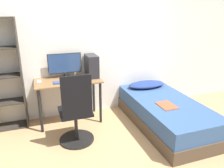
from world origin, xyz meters
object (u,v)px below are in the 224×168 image
(office_chair, at_px, (76,117))
(monitor, at_px, (65,64))
(bed, at_px, (165,113))
(keyboard, at_px, (67,82))
(pc_tower, at_px, (92,66))

(office_chair, relative_size, monitor, 1.91)
(office_chair, height_order, bed, office_chair)
(bed, height_order, keyboard, keyboard)
(monitor, height_order, pc_tower, monitor)
(bed, distance_m, keyboard, 1.71)
(keyboard, relative_size, pc_tower, 1.09)
(monitor, bearing_deg, pc_tower, -11.98)
(office_chair, xyz_separation_m, bed, (1.49, 0.03, -0.20))
(bed, relative_size, pc_tower, 5.04)
(office_chair, height_order, monitor, monitor)
(monitor, bearing_deg, keyboard, -95.23)
(monitor, bearing_deg, office_chair, -89.76)
(bed, relative_size, monitor, 3.41)
(bed, xyz_separation_m, monitor, (-1.49, 0.85, 0.76))
(keyboard, bearing_deg, bed, -20.55)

